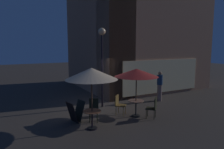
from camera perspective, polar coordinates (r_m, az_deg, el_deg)
The scene contains 12 objects.
ground_plane at distance 10.79m, azimuth -2.79°, elevation -9.41°, with size 60.00×60.00×0.00m, color #3C332C.
cafe_building at distance 15.03m, azimuth 4.21°, elevation 13.56°, with size 8.53×8.04×9.40m.
street_lamp_near_corner at distance 10.74m, azimuth -2.72°, elevation 7.10°, with size 0.37×0.37×4.08m.
menu_sandwich_board at distance 9.12m, azimuth -9.85°, elevation -9.83°, with size 0.75×0.68×0.87m.
cafe_table_0 at distance 8.26m, azimuth -5.43°, elevation -11.17°, with size 0.70×0.70×0.72m.
cafe_table_1 at distance 9.66m, azimuth 6.51°, elevation -8.22°, with size 0.71×0.71×0.74m.
patio_umbrella_0 at distance 7.88m, azimuth -5.59°, elevation 0.14°, with size 1.99×1.99×2.38m.
patio_umbrella_1 at distance 9.37m, azimuth 6.65°, elevation 0.41°, with size 1.96×1.96×2.19m.
cafe_chair_0 at distance 9.08m, azimuth -4.99°, elevation -9.00°, with size 0.53×0.53×0.97m.
cafe_chair_1 at distance 9.89m, azimuth 1.87°, elevation -7.79°, with size 0.62×0.62×0.90m.
cafe_chair_2 at distance 9.52m, azimuth 11.14°, elevation -8.46°, with size 0.61×0.61×0.94m.
patron_standing_0 at distance 12.49m, azimuth 12.82°, elevation -3.07°, with size 0.32×0.32×1.72m.
Camera 1 is at (-4.39, -9.32, 3.21)m, focal length 33.68 mm.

